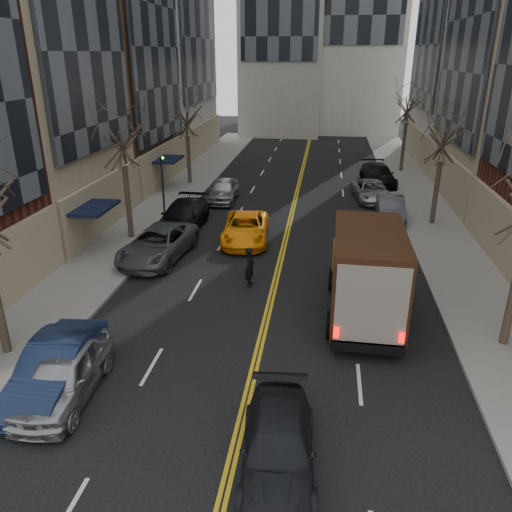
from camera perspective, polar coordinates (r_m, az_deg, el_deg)
The scene contains 19 objects.
sidewalk_left at distance 35.93m, azimuth -10.32°, elevation 5.90°, with size 4.00×66.00×0.15m, color slate.
sidewalk_right at distance 34.90m, azimuth 19.17°, elevation 4.53°, with size 4.00×66.00×0.15m, color slate.
tree_lf_mid at distance 28.12m, azimuth -15.28°, elevation 14.62°, with size 3.20×3.20×8.91m.
tree_lf_far at distance 40.41m, azimuth -7.98°, elevation 16.44°, with size 3.20×3.20×8.12m.
tree_rt_mid at distance 31.71m, azimuth 20.85°, elevation 13.98°, with size 3.20×3.20×8.32m.
tree_rt_far at distance 46.35m, azimuth 17.11°, elevation 17.33°, with size 3.20×3.20×9.11m.
traffic_signal at distance 30.15m, azimuth -10.63°, elevation 8.15°, with size 0.29×0.26×4.70m.
ups_truck at distance 20.12m, azimuth 12.48°, elevation -1.87°, with size 2.97×7.01×3.81m.
observer_sedan at distance 13.57m, azimuth 2.55°, elevation -20.94°, with size 2.23×4.78×1.35m.
taxi at distance 28.22m, azimuth -1.21°, elevation 3.18°, with size 2.49×5.41×1.50m, color #FE990A.
pedestrian at distance 22.70m, azimuth -0.70°, elevation -1.23°, with size 0.67×0.44×1.84m, color black.
parked_lf_a at distance 16.81m, azimuth -21.08°, elevation -12.53°, with size 1.87×4.64×1.58m, color #9EA0A6.
parked_lf_b at distance 17.23m, azimuth -21.84°, elevation -11.66°, with size 1.71×4.92×1.62m, color #111C35.
parked_lf_c at distance 26.23m, azimuth -11.11°, elevation 1.37°, with size 2.67×5.79×1.61m, color #4D5054.
parked_lf_d at distance 30.41m, azimuth -8.37°, elevation 4.51°, with size 2.31×5.69×1.65m, color black.
parked_lf_e at distance 36.22m, azimuth -3.71°, elevation 7.52°, with size 1.86×4.63×1.58m, color #A1A4A8.
parked_rt_a at distance 32.92m, azimuth 15.13°, elevation 5.22°, with size 1.60×4.59×1.51m, color #44464B.
parked_rt_b at distance 37.28m, azimuth 13.06°, elevation 7.27°, with size 2.31×5.01×1.39m, color #9B9DA2.
parked_rt_c at distance 41.91m, azimuth 13.76°, elevation 9.00°, with size 2.29×5.62×1.63m, color black.
Camera 1 is at (2.02, -5.74, 9.96)m, focal length 35.00 mm.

